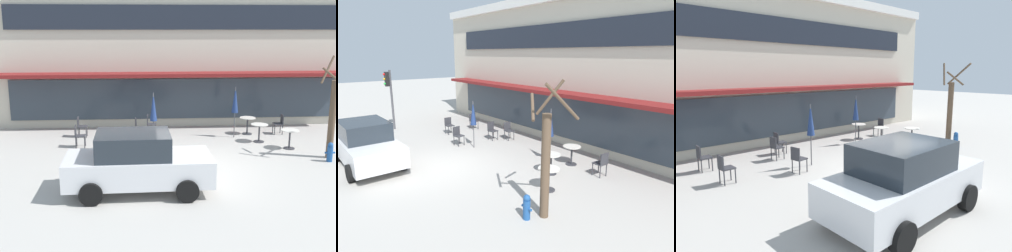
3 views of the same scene
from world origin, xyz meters
TOP-DOWN VIEW (x-y plane):
  - ground_plane at (0.00, 0.00)m, footprint 80.00×80.00m
  - building_facade at (0.00, 9.96)m, footprint 19.66×9.10m
  - cafe_table_near_wall at (2.94, 4.22)m, footprint 0.70×0.70m
  - cafe_table_streetside at (3.11, 2.89)m, footprint 0.70×0.70m
  - cafe_table_by_tree at (4.03, 1.84)m, footprint 0.70×0.70m
  - patio_umbrella_green_folded at (-1.30, 2.31)m, footprint 0.28×0.28m
  - patio_umbrella_cream_folded at (2.24, 3.71)m, footprint 0.28×0.28m
  - cafe_chair_0 at (-4.27, 2.55)m, footprint 0.42×0.42m
  - cafe_chair_1 at (4.38, 4.15)m, footprint 0.42×0.42m
  - cafe_chair_2 at (-2.12, 1.92)m, footprint 0.47×0.47m
  - cafe_chair_3 at (-1.40, 4.44)m, footprint 0.42×0.42m
  - cafe_chair_4 at (-1.90, 3.77)m, footprint 0.44×0.44m
  - cafe_chair_5 at (-4.40, 4.18)m, footprint 0.40×0.40m
  - parked_sedan at (-1.91, -2.20)m, footprint 4.24×2.09m
  - street_tree at (5.09, 0.60)m, footprint 1.17×1.12m
  - traffic_light_pole at (-7.16, 0.39)m, footprint 0.26×0.44m
  - fire_hydrant at (4.90, 0.14)m, footprint 0.36×0.20m

SIDE VIEW (x-z plane):
  - ground_plane at x=0.00m, z-range 0.00..0.00m
  - fire_hydrant at x=4.90m, z-range 0.00..0.71m
  - cafe_table_near_wall at x=2.94m, z-range 0.14..0.90m
  - cafe_table_streetside at x=3.11m, z-range 0.14..0.90m
  - cafe_table_by_tree at x=4.03m, z-range 0.14..0.90m
  - cafe_chair_0 at x=-4.27m, z-range 0.08..0.97m
  - cafe_chair_1 at x=4.38m, z-range 0.08..0.97m
  - cafe_chair_2 at x=-2.12m, z-range 0.08..0.97m
  - cafe_chair_3 at x=-1.40m, z-range 0.08..0.97m
  - cafe_chair_4 at x=-1.90m, z-range 0.08..0.97m
  - cafe_chair_5 at x=-4.40m, z-range 0.08..0.97m
  - parked_sedan at x=-1.91m, z-range 0.00..1.76m
  - street_tree at x=5.09m, z-range -0.22..3.47m
  - patio_umbrella_green_folded at x=-1.30m, z-range 0.53..2.73m
  - patio_umbrella_cream_folded at x=2.24m, z-range 0.53..2.73m
  - traffic_light_pole at x=-7.16m, z-range 0.60..4.00m
  - building_facade at x=0.00m, z-range 0.00..7.09m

